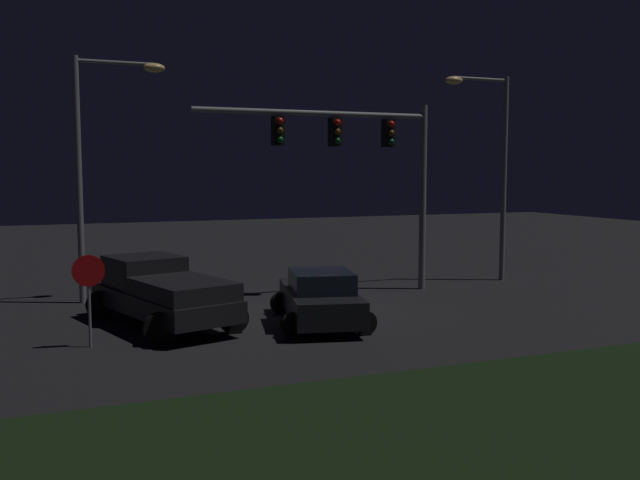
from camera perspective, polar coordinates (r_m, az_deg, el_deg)
The scene contains 8 objects.
ground_plane at distance 21.09m, azimuth -0.64°, elevation -5.89°, with size 80.00×80.00×0.00m, color black.
grass_median at distance 12.80m, azimuth 15.91°, elevation -13.54°, with size 22.60×6.00×0.10m, color black.
pickup_truck at distance 19.77m, azimuth -12.81°, elevation -3.86°, with size 3.86×5.74×1.80m.
car_sedan at distance 19.37m, azimuth 0.02°, elevation -4.69°, with size 3.11×4.69×1.51m.
traffic_signal_gantry at distance 24.04m, azimuth 3.32°, elevation 7.25°, with size 8.32×0.56×6.50m.
street_lamp_left at distance 23.55m, azimuth -17.55°, elevation 7.17°, with size 2.87×0.44×7.78m.
street_lamp_right at distance 27.56m, azimuth 13.76°, elevation 6.96°, with size 2.76×0.44×7.76m.
stop_sign at distance 17.60m, azimuth -18.23°, elevation -3.31°, with size 0.76×0.08×2.23m.
Camera 1 is at (-7.51, -19.26, 4.20)m, focal length 39.50 mm.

